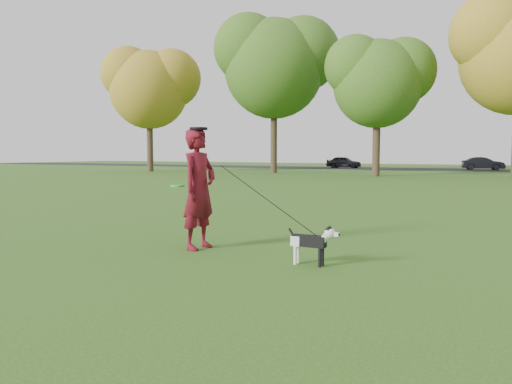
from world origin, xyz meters
The scene contains 8 objects.
ground centered at (0.00, 0.00, 0.00)m, with size 120.00×120.00×0.00m, color #285116.
road centered at (0.00, 40.00, 0.01)m, with size 120.00×7.00×0.02m, color black.
man centered at (-0.58, -0.04, 0.97)m, with size 0.71×0.46×1.94m, color #550C0F.
dog centered at (1.47, -0.33, 0.35)m, with size 0.75×0.15×0.57m.
car_left centered at (-10.65, 40.00, 0.58)m, with size 1.33×3.30×1.12m, color black.
car_mid centered at (1.60, 40.00, 0.57)m, with size 1.17×3.36×1.11m, color black.
man_held_items centered at (0.71, -0.21, 0.87)m, with size 2.63×0.43×1.56m.
tree_row centered at (-1.43, 26.07, 7.41)m, with size 51.74×8.86×12.01m.
Camera 1 is at (3.87, -6.68, 1.56)m, focal length 35.00 mm.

